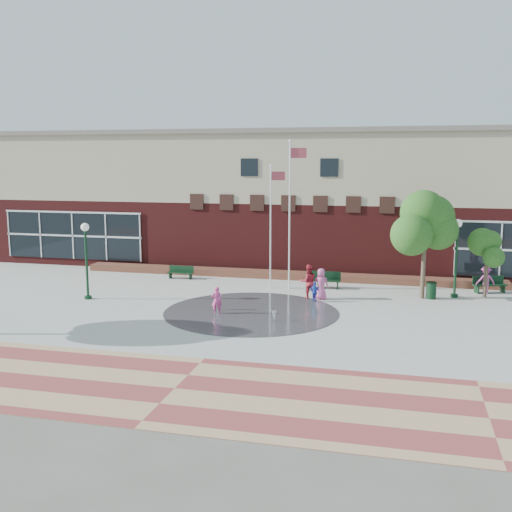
% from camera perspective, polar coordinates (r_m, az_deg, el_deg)
% --- Properties ---
extents(ground, '(120.00, 120.00, 0.00)m').
position_cam_1_polar(ground, '(26.10, -2.10, -7.01)').
color(ground, '#666056').
rests_on(ground, ground).
extents(plaza_concrete, '(46.00, 18.00, 0.01)m').
position_cam_1_polar(plaza_concrete, '(29.83, 0.00, -4.93)').
color(plaza_concrete, '#A8A8A0').
rests_on(plaza_concrete, ground).
extents(paver_band, '(46.00, 6.00, 0.01)m').
position_cam_1_polar(paver_band, '(19.82, -7.75, -12.42)').
color(paver_band, '#943E3A').
rests_on(paver_band, ground).
extents(splash_pad, '(8.40, 8.40, 0.01)m').
position_cam_1_polar(splash_pad, '(28.89, -0.47, -5.40)').
color(splash_pad, '#383A3D').
rests_on(splash_pad, ground).
extents(library_building, '(44.40, 10.40, 9.20)m').
position_cam_1_polar(library_building, '(42.23, 4.36, 5.57)').
color(library_building, '#541818').
rests_on(library_building, ground).
extents(flower_bed, '(26.00, 1.20, 0.40)m').
position_cam_1_polar(flower_bed, '(37.08, 2.79, -2.15)').
color(flower_bed, maroon).
rests_on(flower_bed, ground).
extents(flagpole_left, '(0.98, 0.22, 8.36)m').
position_cam_1_polar(flagpole_left, '(33.41, 3.30, 4.66)').
color(flagpole_left, white).
rests_on(flagpole_left, ground).
extents(flagpole_right, '(0.84, 0.29, 7.02)m').
position_cam_1_polar(flagpole_right, '(33.66, 1.47, 3.46)').
color(flagpole_right, white).
rests_on(flagpole_right, ground).
extents(lamp_left, '(0.43, 0.43, 4.03)m').
position_cam_1_polar(lamp_left, '(32.37, -15.88, 0.35)').
color(lamp_left, '#12311B').
rests_on(lamp_left, ground).
extents(lamp_right, '(0.44, 0.44, 4.20)m').
position_cam_1_polar(lamp_right, '(33.23, 18.56, 0.62)').
color(lamp_right, '#12311B').
rests_on(lamp_right, ground).
extents(bench_left, '(1.59, 0.45, 0.80)m').
position_cam_1_polar(bench_left, '(37.16, -7.20, -1.79)').
color(bench_left, '#12311B').
rests_on(bench_left, ground).
extents(bench_mid, '(1.95, 0.63, 0.97)m').
position_cam_1_polar(bench_mid, '(34.34, 6.44, -2.58)').
color(bench_mid, '#12311B').
rests_on(bench_mid, ground).
extents(bench_right, '(1.90, 1.17, 0.92)m').
position_cam_1_polar(bench_right, '(35.43, 21.35, -2.82)').
color(bench_right, '#12311B').
rests_on(bench_right, ground).
extents(trash_can, '(0.55, 0.55, 0.91)m').
position_cam_1_polar(trash_can, '(32.87, 16.34, -3.16)').
color(trash_can, '#12311B').
rests_on(trash_can, ground).
extents(tree_mid, '(3.22, 3.22, 5.43)m').
position_cam_1_polar(tree_mid, '(32.30, 15.82, 2.93)').
color(tree_mid, '#453529').
rests_on(tree_mid, ground).
extents(tree_small_right, '(2.13, 2.13, 3.65)m').
position_cam_1_polar(tree_small_right, '(33.74, 21.19, 0.70)').
color(tree_small_right, '#453529').
rests_on(tree_small_right, ground).
extents(water_jet_a, '(0.39, 0.39, 0.76)m').
position_cam_1_polar(water_jet_a, '(29.33, -3.67, -5.20)').
color(water_jet_a, white).
rests_on(water_jet_a, ground).
extents(water_jet_b, '(0.21, 0.21, 0.47)m').
position_cam_1_polar(water_jet_b, '(27.27, 1.74, -6.29)').
color(water_jet_b, white).
rests_on(water_jet_b, ground).
extents(child_splash, '(0.58, 0.49, 1.34)m').
position_cam_1_polar(child_splash, '(28.53, -3.77, -4.23)').
color(child_splash, '#EC4494').
rests_on(child_splash, ground).
extents(adult_red, '(1.09, 0.98, 1.83)m').
position_cam_1_polar(adult_red, '(31.66, 5.00, -2.45)').
color(adult_red, '#B92937').
rests_on(adult_red, ground).
extents(adult_pink, '(0.85, 0.59, 1.66)m').
position_cam_1_polar(adult_pink, '(31.54, 6.21, -2.67)').
color(adult_pink, '#D35893').
rests_on(adult_pink, ground).
extents(child_blue, '(0.66, 0.41, 1.04)m').
position_cam_1_polar(child_blue, '(31.03, 5.61, -3.44)').
color(child_blue, blue).
rests_on(child_blue, ground).
extents(person_bench, '(1.10, 0.76, 1.56)m').
position_cam_1_polar(person_bench, '(34.95, 21.03, -2.15)').
color(person_bench, '#C44597').
rests_on(person_bench, ground).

